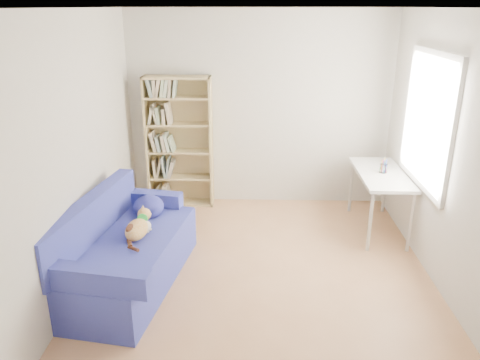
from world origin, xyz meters
The scene contains 6 objects.
ground centered at (0.00, 0.00, 0.00)m, with size 4.00×4.00×0.00m, color #A9754C.
room_shell centered at (0.10, 0.03, 1.64)m, with size 3.54×4.04×2.62m.
sofa centered at (-1.34, -0.16, 0.34)m, with size 1.14×1.95×0.90m.
bookshelf centered at (-1.07, 1.85, 0.82)m, with size 0.89×0.28×1.77m.
desk centered at (1.46, 1.10, 0.67)m, with size 0.55×1.20×0.75m.
pen_cup centered at (1.47, 1.10, 0.81)m, with size 0.09×0.09×0.17m.
Camera 1 is at (-0.08, -4.20, 2.62)m, focal length 35.00 mm.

